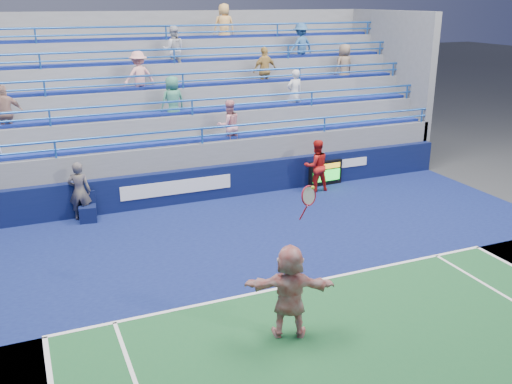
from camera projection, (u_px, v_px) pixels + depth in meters
name	position (u px, v px, depth m)	size (l,w,h in m)	color
ground	(294.00, 286.00, 13.17)	(120.00, 120.00, 0.00)	#333538
sponsor_wall	(206.00, 184.00, 18.66)	(18.00, 0.32, 1.10)	#0B133C
bleacher_stand	(174.00, 131.00, 21.62)	(18.00, 5.60, 6.13)	slate
serve_speed_board	(325.00, 173.00, 20.12)	(1.30, 0.21, 0.90)	black
judge_chair	(88.00, 212.00, 16.90)	(0.56, 0.56, 0.88)	#0C143C
tennis_player	(290.00, 291.00, 10.96)	(1.85, 1.21, 3.06)	silver
line_judge	(80.00, 191.00, 16.81)	(0.66, 0.43, 1.80)	#15173A
ball_girl	(316.00, 166.00, 19.40)	(0.87, 0.68, 1.80)	red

